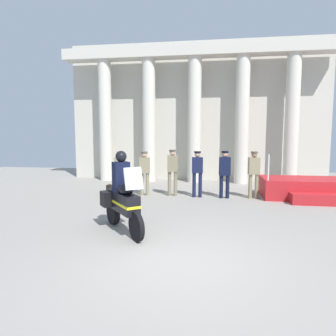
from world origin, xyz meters
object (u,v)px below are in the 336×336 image
object	(u,v)px
officer_in_row_2	(172,169)
officer_in_row_4	(225,171)
officer_in_row_0	(120,169)
motorcycle_with_rider	(122,198)
officer_in_row_3	(197,170)
reviewing_stand	(312,189)
officer_in_row_1	(145,170)
officer_in_row_5	(254,171)
briefcase_on_ground	(109,189)

from	to	relation	value
officer_in_row_2	officer_in_row_4	bearing A→B (deg)	167.99
officer_in_row_0	motorcycle_with_rider	bearing A→B (deg)	100.41
officer_in_row_3	reviewing_stand	bearing A→B (deg)	177.55
officer_in_row_0	officer_in_row_4	bearing A→B (deg)	171.30
officer_in_row_1	officer_in_row_2	distance (m)	1.04
officer_in_row_3	officer_in_row_5	bearing A→B (deg)	173.93
officer_in_row_0	officer_in_row_5	distance (m)	4.89
officer_in_row_2	officer_in_row_5	world-z (taller)	officer_in_row_2
officer_in_row_5	briefcase_on_ground	size ratio (longest dim) A/B	4.66
reviewing_stand	officer_in_row_3	bearing A→B (deg)	-174.72
motorcycle_with_rider	briefcase_on_ground	bearing A→B (deg)	165.13
reviewing_stand	officer_in_row_0	distance (m)	6.99
officer_in_row_0	officer_in_row_2	distance (m)	1.99
officer_in_row_1	officer_in_row_2	xyz separation A→B (m)	(1.04, 0.07, 0.05)
officer_in_row_4	officer_in_row_5	distance (m)	1.02
motorcycle_with_rider	reviewing_stand	bearing A→B (deg)	90.74
officer_in_row_0	officer_in_row_5	size ratio (longest dim) A/B	0.97
officer_in_row_1	officer_in_row_4	world-z (taller)	officer_in_row_4
reviewing_stand	briefcase_on_ground	world-z (taller)	reviewing_stand
officer_in_row_3	motorcycle_with_rider	size ratio (longest dim) A/B	0.88
officer_in_row_2	officer_in_row_4	distance (m)	1.90
officer_in_row_1	motorcycle_with_rider	size ratio (longest dim) A/B	0.86
officer_in_row_4	officer_in_row_5	xyz separation A→B (m)	(1.02, 0.10, -0.00)
officer_in_row_0	briefcase_on_ground	xyz separation A→B (m)	(-0.48, 0.05, -0.78)
officer_in_row_2	officer_in_row_4	xyz separation A→B (m)	(1.89, -0.14, -0.02)
reviewing_stand	motorcycle_with_rider	distance (m)	7.21
officer_in_row_2	officer_in_row_3	world-z (taller)	officer_in_row_2
reviewing_stand	officer_in_row_2	bearing A→B (deg)	-176.89
reviewing_stand	briefcase_on_ground	distance (m)	7.44
officer_in_row_2	briefcase_on_ground	distance (m)	2.60
motorcycle_with_rider	briefcase_on_ground	xyz separation A→B (m)	(-1.86, 4.25, -0.61)
officer_in_row_4	officer_in_row_5	world-z (taller)	officer_in_row_4
reviewing_stand	officer_in_row_2	xyz separation A→B (m)	(-4.97, -0.27, 0.67)
officer_in_row_4	officer_in_row_3	bearing A→B (deg)	-9.93
reviewing_stand	motorcycle_with_rider	world-z (taller)	motorcycle_with_rider
officer_in_row_4	briefcase_on_ground	bearing A→B (deg)	-9.24
officer_in_row_0	officer_in_row_2	bearing A→B (deg)	174.46
officer_in_row_3	officer_in_row_4	xyz separation A→B (m)	(0.97, -0.04, 0.01)
reviewing_stand	motorcycle_with_rider	xyz separation A→B (m)	(-5.57, -4.55, 0.45)
officer_in_row_3	briefcase_on_ground	world-z (taller)	officer_in_row_3
officer_in_row_3	officer_in_row_5	xyz separation A→B (m)	(1.99, 0.06, 0.00)
reviewing_stand	officer_in_row_3	xyz separation A→B (m)	(-4.05, -0.37, 0.65)
officer_in_row_2	officer_in_row_5	distance (m)	2.91
reviewing_stand	officer_in_row_5	distance (m)	2.18
officer_in_row_4	officer_in_row_2	bearing A→B (deg)	-12.01
officer_in_row_1	officer_in_row_2	size ratio (longest dim) A/B	0.96
reviewing_stand	officer_in_row_4	distance (m)	3.17
officer_in_row_5	briefcase_on_ground	world-z (taller)	officer_in_row_5
officer_in_row_0	motorcycle_with_rider	distance (m)	4.42
officer_in_row_0	officer_in_row_5	bearing A→B (deg)	172.61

